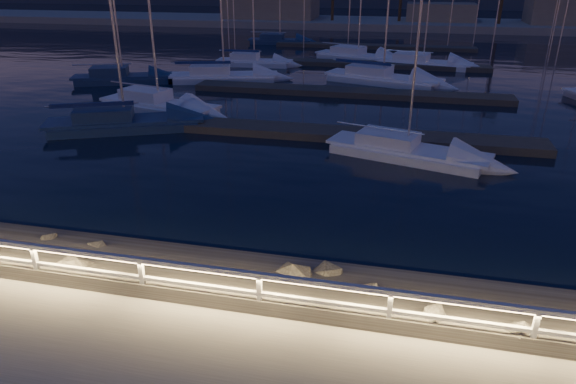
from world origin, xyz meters
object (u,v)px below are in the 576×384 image
sailboat_g (380,77)px  sailboat_i (252,61)px  sailboat_n (278,40)px  guard_rail (216,278)px  sailboat_c (403,149)px  sailboat_a (156,104)px  sailboat_k (356,55)px  sailboat_l (420,62)px  sailboat_j (221,75)px  sailboat_e (120,77)px  sailboat_f (121,121)px

sailboat_g → sailboat_i: 12.95m
sailboat_n → guard_rail: bearing=-80.7°
sailboat_c → sailboat_n: (-15.35, 37.61, 0.02)m
sailboat_c → sailboat_g: 17.25m
sailboat_a → sailboat_i: size_ratio=1.16×
sailboat_g → guard_rail: bearing=-75.7°
sailboat_a → sailboat_k: 24.62m
sailboat_c → sailboat_l: bearing=104.2°
sailboat_l → guard_rail: bearing=-84.5°
guard_rail → sailboat_c: size_ratio=3.50×
sailboat_k → sailboat_i: bearing=-126.3°
sailboat_g → sailboat_j: 12.37m
sailboat_c → sailboat_j: 20.71m
sailboat_c → sailboat_i: sailboat_c is taller
sailboat_e → sailboat_j: (7.42, 2.31, 0.01)m
sailboat_c → sailboat_f: 15.15m
sailboat_g → sailboat_n: (-13.21, 20.49, -0.03)m
sailboat_c → sailboat_j: (-14.32, 14.97, 0.06)m
sailboat_i → sailboat_n: size_ratio=0.93×
sailboat_c → sailboat_k: 28.27m
sailboat_c → sailboat_k: size_ratio=0.87×
sailboat_j → sailboat_n: sailboat_j is taller
sailboat_n → sailboat_e: bearing=-107.4°
sailboat_g → sailboat_n: 24.38m
sailboat_a → sailboat_n: size_ratio=1.08×
sailboat_f → sailboat_k: size_ratio=0.98×
sailboat_c → sailboat_g: size_ratio=0.83×
sailboat_e → sailboat_k: size_ratio=0.89×
guard_rail → sailboat_i: sailboat_i is taller
sailboat_c → sailboat_k: (-5.13, 27.80, 0.04)m
sailboat_i → guard_rail: bearing=-77.4°
sailboat_e → sailboat_l: (22.70, 12.69, -0.03)m
sailboat_g → sailboat_l: bearing=87.3°
sailboat_k → sailboat_l: (6.09, -2.46, -0.02)m
guard_rail → sailboat_g: sailboat_g is taller
sailboat_c → sailboat_n: sailboat_c is taller
sailboat_a → sailboat_k: (9.94, 22.52, -0.03)m
sailboat_j → sailboat_l: (15.28, 10.38, -0.04)m
sailboat_f → sailboat_n: (-0.24, 36.48, -0.03)m
sailboat_j → sailboat_k: size_ratio=0.99×
sailboat_c → sailboat_e: sailboat_e is taller
sailboat_g → sailboat_l: 8.79m
sailboat_f → sailboat_i: size_ratio=1.21×
sailboat_i → sailboat_n: 15.31m
sailboat_f → sailboat_j: (0.79, 13.84, 0.00)m
sailboat_a → sailboat_c: sailboat_a is taller
sailboat_k → sailboat_l: sailboat_k is taller
sailboat_c → sailboat_f: sailboat_f is taller
sailboat_f → sailboat_i: sailboat_f is taller
sailboat_n → sailboat_i: bearing=-87.9°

